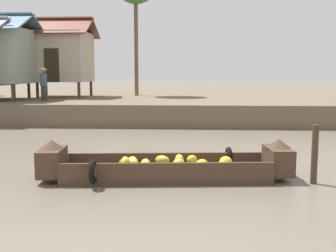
{
  "coord_description": "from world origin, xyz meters",
  "views": [
    {
      "loc": [
        1.27,
        -3.33,
        2.4
      ],
      "look_at": [
        0.64,
        7.33,
        1.03
      ],
      "focal_mm": 44.49,
      "sensor_mm": 36.0,
      "label": 1
    }
  ],
  "objects_px": {
    "banana_boat": "(167,166)",
    "vendor_person": "(44,82)",
    "stilt_house_mid_right": "(60,56)",
    "mooring_post": "(315,154)"
  },
  "relations": [
    {
      "from": "banana_boat",
      "to": "mooring_post",
      "type": "xyz_separation_m",
      "value": [
        3.21,
        -0.2,
        0.35
      ]
    },
    {
      "from": "vendor_person",
      "to": "mooring_post",
      "type": "bearing_deg",
      "value": -48.09
    },
    {
      "from": "stilt_house_mid_right",
      "to": "vendor_person",
      "type": "distance_m",
      "value": 3.88
    },
    {
      "from": "stilt_house_mid_right",
      "to": "mooring_post",
      "type": "xyz_separation_m",
      "value": [
        10.2,
        -14.68,
        -2.71
      ]
    },
    {
      "from": "vendor_person",
      "to": "mooring_post",
      "type": "height_order",
      "value": "vendor_person"
    },
    {
      "from": "mooring_post",
      "to": "vendor_person",
      "type": "bearing_deg",
      "value": 131.91
    },
    {
      "from": "banana_boat",
      "to": "vendor_person",
      "type": "xyz_separation_m",
      "value": [
        -6.73,
        10.87,
        1.64
      ]
    },
    {
      "from": "banana_boat",
      "to": "vendor_person",
      "type": "height_order",
      "value": "vendor_person"
    },
    {
      "from": "stilt_house_mid_right",
      "to": "banana_boat",
      "type": "bearing_deg",
      "value": -64.22
    },
    {
      "from": "stilt_house_mid_right",
      "to": "mooring_post",
      "type": "relative_size",
      "value": 3.49
    }
  ]
}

